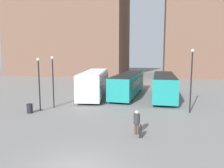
{
  "coord_description": "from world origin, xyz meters",
  "views": [
    {
      "loc": [
        3.52,
        -8.76,
        5.22
      ],
      "look_at": [
        -1.01,
        12.82,
        2.26
      ],
      "focal_mm": 35.0,
      "sensor_mm": 36.0,
      "label": 1
    }
  ],
  "objects": [
    {
      "name": "lamp_post_2",
      "position": [
        6.46,
        11.53,
        3.37
      ],
      "size": [
        0.28,
        0.28,
        5.72
      ],
      "color": "black",
      "rests_on": "ground_plane"
    },
    {
      "name": "traveler",
      "position": [
        2.26,
        5.14,
        0.96
      ],
      "size": [
        0.46,
        0.46,
        1.62
      ],
      "rotation": [
        0.0,
        0.0,
        1.67
      ],
      "color": "#4C3828",
      "rests_on": "ground_plane"
    },
    {
      "name": "suitcase",
      "position": [
        2.55,
        4.71,
        0.31
      ],
      "size": [
        0.22,
        0.41,
        0.89
      ],
      "rotation": [
        0.0,
        0.0,
        1.67
      ],
      "color": "black",
      "rests_on": "ground_plane"
    },
    {
      "name": "building_block_left",
      "position": [
        -19.71,
        47.86,
        17.6
      ],
      "size": [
        29.56,
        17.96,
        35.2
      ],
      "color": "brown",
      "rests_on": "ground_plane"
    },
    {
      "name": "bus_0",
      "position": [
        -4.31,
        17.68,
        1.73
      ],
      "size": [
        4.26,
        11.62,
        3.17
      ],
      "rotation": [
        0.0,
        0.0,
        1.72
      ],
      "color": "silver",
      "rests_on": "ground_plane"
    },
    {
      "name": "trash_bin",
      "position": [
        -7.69,
        8.48,
        0.42
      ],
      "size": [
        0.52,
        0.52,
        0.85
      ],
      "color": "black",
      "rests_on": "ground_plane"
    },
    {
      "name": "lamp_post_0",
      "position": [
        -6.52,
        10.85,
        3.02
      ],
      "size": [
        0.28,
        0.28,
        5.07
      ],
      "color": "black",
      "rests_on": "ground_plane"
    },
    {
      "name": "bus_2",
      "position": [
        4.3,
        18.0,
        1.58
      ],
      "size": [
        2.61,
        10.57,
        2.9
      ],
      "rotation": [
        0.0,
        0.0,
        1.57
      ],
      "color": "#19847F",
      "rests_on": "ground_plane"
    },
    {
      "name": "bus_1",
      "position": [
        -0.17,
        18.95,
        1.53
      ],
      "size": [
        3.16,
        11.51,
        2.8
      ],
      "rotation": [
        0.0,
        0.0,
        1.51
      ],
      "color": "#19847F",
      "rests_on": "ground_plane"
    },
    {
      "name": "building_block_right",
      "position": [
        13.22,
        47.86,
        13.84
      ],
      "size": [
        16.58,
        14.95,
        27.68
      ],
      "color": "brown",
      "rests_on": "ground_plane"
    },
    {
      "name": "lamp_post_1",
      "position": [
        -7.15,
        9.36,
        2.96
      ],
      "size": [
        0.28,
        0.28,
        4.94
      ],
      "color": "black",
      "rests_on": "ground_plane"
    }
  ]
}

